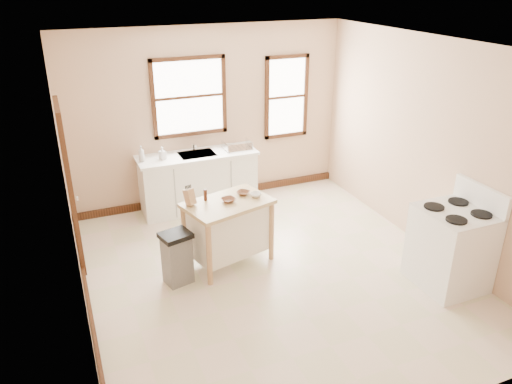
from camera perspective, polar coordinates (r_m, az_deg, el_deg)
floor at (r=6.43m, az=1.85°, el=-9.23°), size 5.00×5.00×0.00m
ceiling at (r=5.42m, az=2.26°, el=16.33°), size 5.00×5.00×0.00m
wall_back at (r=8.00m, az=-5.45°, el=8.55°), size 4.50×0.04×2.80m
wall_left at (r=5.33m, az=-20.60°, el=-1.12°), size 0.04×5.00×2.80m
wall_right at (r=6.97m, az=19.20°, el=4.93°), size 0.04×5.00×2.80m
window_main at (r=7.82m, az=-7.64°, el=10.72°), size 1.17×0.06×1.22m
window_side at (r=8.42m, az=3.49°, el=10.79°), size 0.77×0.06×1.37m
door_left at (r=6.66m, az=-20.51°, el=0.62°), size 0.06×0.90×2.10m
baseboard_back at (r=8.43m, az=-5.03°, el=-0.30°), size 4.50×0.04×0.12m
baseboard_left at (r=5.99m, az=-18.42°, el=-12.76°), size 0.04×5.00×0.12m
sink_counter at (r=7.96m, az=-6.59°, el=1.24°), size 1.86×0.62×0.92m
faucet at (r=7.92m, az=-7.16°, el=5.50°), size 0.03×0.03×0.22m
soap_bottle_a at (r=7.58m, az=-12.97°, el=4.28°), size 0.11×0.11×0.24m
soap_bottle_b at (r=7.62m, az=-10.66°, el=4.40°), size 0.11×0.11×0.19m
dish_rack at (r=7.95m, az=-2.17°, el=5.32°), size 0.53×0.47×0.11m
kitchen_island at (r=6.45m, az=-3.17°, el=-4.62°), size 1.20×0.93×0.87m
knife_block at (r=6.18m, az=-7.59°, el=-0.63°), size 0.13×0.13×0.20m
pepper_grinder at (r=6.28m, az=-5.81°, el=-0.33°), size 0.06×0.06×0.15m
bowl_a at (r=6.25m, az=-3.17°, el=-0.91°), size 0.21×0.21×0.04m
bowl_b at (r=6.44m, az=-1.47°, el=-0.10°), size 0.23×0.23×0.04m
bowl_c at (r=6.38m, az=-0.02°, el=-0.33°), size 0.20×0.20×0.05m
trash_bin at (r=6.16m, az=-9.00°, el=-7.45°), size 0.41×0.37×0.68m
gas_stove at (r=6.36m, az=21.53°, el=-4.93°), size 0.79×0.80×1.25m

